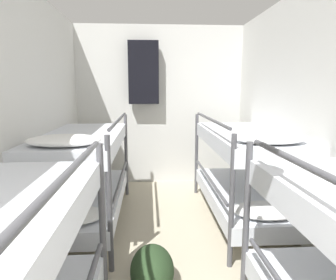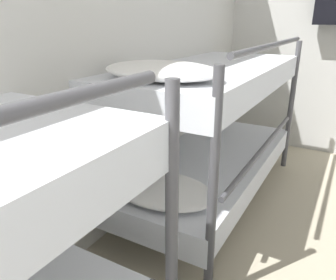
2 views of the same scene
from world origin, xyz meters
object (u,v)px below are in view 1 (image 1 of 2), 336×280
(hanging_coat, at_px, (144,73))
(bunk_stack_left_far, at_px, (83,172))
(bunk_stack_right_far, at_px, (245,169))
(duffel_bag, at_px, (152,270))

(hanging_coat, bearing_deg, bunk_stack_left_far, -114.02)
(hanging_coat, bearing_deg, bunk_stack_right_far, -51.74)
(duffel_bag, height_order, hanging_coat, hanging_coat)
(bunk_stack_left_far, bearing_deg, duffel_bag, -57.13)
(bunk_stack_right_far, xyz_separation_m, duffel_bag, (-1.02, -1.09, -0.44))
(bunk_stack_right_far, relative_size, hanging_coat, 2.03)
(bunk_stack_right_far, relative_size, duffel_bag, 3.97)
(bunk_stack_left_far, relative_size, duffel_bag, 3.97)
(hanging_coat, bearing_deg, duffel_bag, -88.15)
(bunk_stack_left_far, bearing_deg, bunk_stack_right_far, 0.00)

